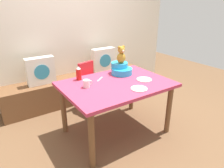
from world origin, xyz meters
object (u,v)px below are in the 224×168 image
coffee_mug (87,84)px  dining_table (116,90)px  infant_seat_teal (121,69)px  highchair (91,79)px  pillow_floral_left (41,71)px  pillow_floral_right (103,60)px  teddy_bear (121,55)px  dinner_plate_near (139,89)px  dinner_plate_far (144,80)px  ketchup_bottle (79,74)px

coffee_mug → dining_table: bearing=-12.4°
infant_seat_teal → coffee_mug: 0.66m
highchair → infant_seat_teal: infant_seat_teal is taller
pillow_floral_left → pillow_floral_right: bearing=0.0°
pillow_floral_right → highchair: pillow_floral_right is taller
highchair → teddy_bear: bearing=-70.5°
pillow_floral_left → coffee_mug: size_ratio=3.67×
coffee_mug → dinner_plate_near: size_ratio=0.60×
coffee_mug → pillow_floral_left: bearing=102.1°
infant_seat_teal → highchair: bearing=109.5°
dining_table → coffee_mug: 0.42m
pillow_floral_right → dinner_plate_far: 1.36m
dinner_plate_near → coffee_mug: bearing=140.9°
dining_table → coffee_mug: coffee_mug is taller
pillow_floral_left → dinner_plate_near: 1.71m
pillow_floral_left → infant_seat_teal: (0.89, -0.97, 0.13)m
pillow_floral_right → highchair: 0.66m
pillow_floral_left → dinner_plate_far: (1.00, -1.34, 0.07)m
dining_table → dinner_plate_near: bearing=-70.7°
highchair → ketchup_bottle: ketchup_bottle is taller
teddy_bear → dinner_plate_far: teddy_bear is taller
dining_table → infant_seat_teal: 0.40m
highchair → dinner_plate_near: bearing=-87.6°
pillow_floral_left → ketchup_bottle: bearing=-71.9°
dining_table → ketchup_bottle: size_ratio=7.40×
dining_table → ketchup_bottle: bearing=133.1°
pillow_floral_left → teddy_bear: bearing=-47.5°
coffee_mug → teddy_bear: bearing=14.9°
pillow_floral_left → ketchup_bottle: 0.90m
highchair → infant_seat_teal: (0.19, -0.55, 0.29)m
pillow_floral_right → coffee_mug: 1.48m
highchair → dinner_plate_far: (0.30, -0.93, 0.22)m
coffee_mug → dinner_plate_near: 0.64m
highchair → teddy_bear: (0.19, -0.55, 0.50)m
infant_seat_teal → ketchup_bottle: (-0.61, 0.12, 0.02)m
infant_seat_teal → dinner_plate_near: bearing=-104.5°
teddy_bear → ketchup_bottle: (-0.61, 0.12, -0.19)m
infant_seat_teal → dinner_plate_far: bearing=-73.7°
highchair → dinner_plate_far: highchair is taller
dining_table → teddy_bear: bearing=44.5°
highchair → ketchup_bottle: 0.67m
pillow_floral_left → dining_table: 1.37m
pillow_floral_left → ketchup_bottle: size_ratio=2.38×
highchair → ketchup_bottle: (-0.41, -0.43, 0.31)m
teddy_bear → dinner_plate_near: (-0.15, -0.57, -0.27)m
pillow_floral_left → dinner_plate_near: size_ratio=2.20×
dining_table → teddy_bear: teddy_bear is taller
teddy_bear → pillow_floral_left: bearing=132.5°
ketchup_bottle → coffee_mug: ketchup_bottle is taller
infant_seat_teal → ketchup_bottle: size_ratio=1.78×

